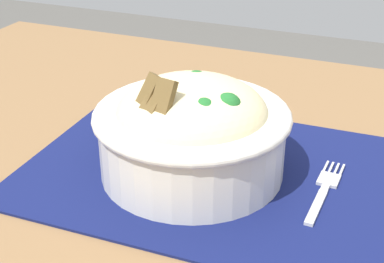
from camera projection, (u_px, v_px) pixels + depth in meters
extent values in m
cube|color=olive|center=(208.00, 181.00, 0.65)|extent=(1.14, 0.80, 0.03)
cylinder|color=brown|center=(49.00, 206.00, 1.28)|extent=(0.04, 0.04, 0.74)
cube|color=#11194C|center=(238.00, 176.00, 0.62)|extent=(0.48, 0.31, 0.00)
cylinder|color=silver|center=(192.00, 141.00, 0.61)|extent=(0.20, 0.20, 0.08)
torus|color=silver|center=(192.00, 115.00, 0.60)|extent=(0.21, 0.21, 0.01)
ellipsoid|color=beige|center=(192.00, 114.00, 0.60)|extent=(0.22, 0.22, 0.08)
sphere|color=#226B2B|center=(196.00, 83.00, 0.62)|extent=(0.03, 0.03, 0.03)
sphere|color=#226B2B|center=(228.00, 107.00, 0.56)|extent=(0.03, 0.03, 0.03)
sphere|color=#226B2B|center=(204.00, 111.00, 0.55)|extent=(0.03, 0.03, 0.03)
cylinder|color=orange|center=(175.00, 109.00, 0.56)|extent=(0.02, 0.03, 0.01)
cylinder|color=orange|center=(221.00, 111.00, 0.56)|extent=(0.03, 0.03, 0.01)
cylinder|color=orange|center=(166.00, 95.00, 0.60)|extent=(0.03, 0.03, 0.01)
cube|color=brown|center=(146.00, 98.00, 0.56)|extent=(0.04, 0.04, 0.05)
cube|color=brown|center=(153.00, 102.00, 0.55)|extent=(0.03, 0.04, 0.04)
cube|color=brown|center=(161.00, 105.00, 0.54)|extent=(0.03, 0.03, 0.05)
cube|color=#BEBEBE|center=(316.00, 207.00, 0.56)|extent=(0.01, 0.06, 0.00)
cube|color=#BEBEBE|center=(325.00, 188.00, 0.59)|extent=(0.01, 0.01, 0.00)
cube|color=#BEBEBE|center=(329.00, 180.00, 0.61)|extent=(0.02, 0.03, 0.00)
cube|color=#BEBEBE|center=(342.00, 171.00, 0.63)|extent=(0.00, 0.02, 0.00)
cube|color=#BEBEBE|center=(337.00, 169.00, 0.63)|extent=(0.00, 0.02, 0.00)
cube|color=#BEBEBE|center=(331.00, 168.00, 0.63)|extent=(0.00, 0.02, 0.00)
cube|color=#BEBEBE|center=(326.00, 167.00, 0.63)|extent=(0.00, 0.02, 0.00)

